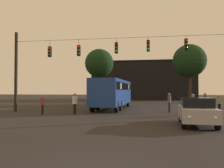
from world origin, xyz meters
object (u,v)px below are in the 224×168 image
at_px(tree_left_silhouette, 99,64).
at_px(pedestrian_near_bus, 42,104).
at_px(pedestrian_trailing, 75,102).
at_px(pedestrian_far_side, 193,103).
at_px(pedestrian_crossing_center, 169,101).
at_px(car_near_right, 197,111).
at_px(city_bus, 113,91).
at_px(pedestrian_crossing_right, 219,103).
at_px(pedestrian_crossing_left, 205,103).
at_px(tree_behind_building, 189,61).

bearing_deg(tree_left_silhouette, pedestrian_near_bus, -91.80).
bearing_deg(tree_left_silhouette, pedestrian_trailing, -83.91).
bearing_deg(pedestrian_trailing, pedestrian_far_side, 8.29).
bearing_deg(pedestrian_trailing, tree_left_silhouette, 96.09).
bearing_deg(pedestrian_crossing_center, pedestrian_far_side, -41.71).
bearing_deg(tree_left_silhouette, car_near_right, -65.45).
bearing_deg(city_bus, pedestrian_trailing, -108.01).
bearing_deg(tree_left_silhouette, pedestrian_crossing_center, -58.05).
distance_m(pedestrian_near_bus, tree_left_silhouette, 19.54).
xyz_separation_m(pedestrian_crossing_right, pedestrian_trailing, (-12.01, -3.74, 0.11)).
height_order(pedestrian_trailing, tree_left_silhouette, tree_left_silhouette).
bearing_deg(pedestrian_crossing_right, pedestrian_crossing_center, -169.30).
bearing_deg(car_near_right, pedestrian_crossing_left, 73.36).
bearing_deg(city_bus, tree_left_silhouette, 108.96).
bearing_deg(car_near_right, pedestrian_crossing_right, 67.64).
bearing_deg(tree_behind_building, pedestrian_crossing_left, -95.82).
relative_size(car_near_right, tree_left_silhouette, 0.52).
relative_size(city_bus, pedestrian_far_side, 6.66).
distance_m(car_near_right, tree_left_silhouette, 25.86).
distance_m(pedestrian_trailing, pedestrian_far_side, 9.49).
bearing_deg(pedestrian_near_bus, tree_behind_building, 55.53).
height_order(pedestrian_near_bus, pedestrian_trailing, pedestrian_trailing).
height_order(pedestrian_crossing_left, tree_behind_building, tree_behind_building).
bearing_deg(city_bus, pedestrian_crossing_center, -32.81).
xyz_separation_m(car_near_right, pedestrian_near_bus, (-11.10, 4.22, 0.05)).
height_order(pedestrian_far_side, tree_behind_building, tree_behind_building).
distance_m(pedestrian_crossing_left, pedestrian_trailing, 10.22).
distance_m(pedestrian_crossing_right, tree_behind_building, 18.32).
height_order(city_bus, pedestrian_crossing_left, city_bus).
distance_m(city_bus, car_near_right, 12.93).
relative_size(pedestrian_near_bus, tree_behind_building, 0.16).
bearing_deg(tree_behind_building, pedestrian_far_side, -98.26).
distance_m(pedestrian_near_bus, pedestrian_trailing, 2.59).
xyz_separation_m(pedestrian_crossing_center, pedestrian_far_side, (1.74, -1.55, -0.03)).
distance_m(city_bus, pedestrian_trailing, 6.88).
bearing_deg(pedestrian_near_bus, tree_left_silhouette, 88.20).
bearing_deg(pedestrian_near_bus, city_bus, 56.17).
xyz_separation_m(pedestrian_far_side, tree_left_silhouette, (-11.34, 16.95, 5.28)).
bearing_deg(pedestrian_crossing_left, pedestrian_crossing_right, 58.17).
relative_size(pedestrian_crossing_center, tree_behind_building, 0.18).
height_order(pedestrian_crossing_left, pedestrian_near_bus, pedestrian_crossing_left).
xyz_separation_m(pedestrian_crossing_left, pedestrian_crossing_right, (1.83, 2.94, -0.14)).
relative_size(car_near_right, tree_behind_building, 0.47).
height_order(car_near_right, pedestrian_near_bus, car_near_right).
height_order(pedestrian_crossing_center, tree_behind_building, tree_behind_building).
height_order(pedestrian_crossing_right, pedestrian_near_bus, pedestrian_crossing_right).
height_order(car_near_right, pedestrian_crossing_left, pedestrian_crossing_left).
relative_size(pedestrian_crossing_right, pedestrian_near_bus, 1.01).
xyz_separation_m(pedestrian_crossing_center, tree_left_silhouette, (-9.61, 15.41, 5.25)).
distance_m(pedestrian_crossing_left, pedestrian_far_side, 0.98).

